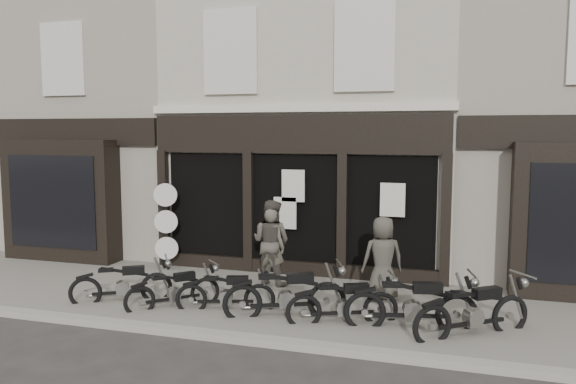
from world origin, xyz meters
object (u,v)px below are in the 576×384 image
(motorcycle_5, at_px, (412,309))
(motorcycle_2, at_px, (227,296))
(advert_sign_post, at_px, (167,229))
(man_right, at_px, (383,258))
(motorcycle_6, at_px, (474,316))
(motorcycle_1, at_px, (174,293))
(man_centre, at_px, (271,242))
(motorcycle_3, at_px, (287,298))
(man_left, at_px, (272,247))
(motorcycle_0, at_px, (123,287))
(motorcycle_4, at_px, (344,307))

(motorcycle_5, bearing_deg, motorcycle_2, 167.64)
(advert_sign_post, bearing_deg, man_right, -32.22)
(motorcycle_6, bearing_deg, motorcycle_1, 144.20)
(man_centre, bearing_deg, motorcycle_2, 96.56)
(man_centre, bearing_deg, motorcycle_6, 168.21)
(motorcycle_1, distance_m, motorcycle_3, 2.27)
(motorcycle_1, xyz_separation_m, man_right, (3.84, 1.57, 0.61))
(motorcycle_2, distance_m, man_left, 1.97)
(motorcycle_5, xyz_separation_m, man_right, (-0.71, 1.45, 0.53))
(man_left, bearing_deg, man_right, -174.90)
(motorcycle_0, bearing_deg, advert_sign_post, 66.44)
(motorcycle_4, height_order, man_right, man_right)
(motorcycle_2, bearing_deg, motorcycle_3, -18.45)
(motorcycle_5, bearing_deg, man_right, 103.52)
(motorcycle_0, xyz_separation_m, motorcycle_6, (6.74, 0.01, 0.05))
(man_left, bearing_deg, motorcycle_5, 164.07)
(advert_sign_post, bearing_deg, motorcycle_3, -54.80)
(motorcycle_0, bearing_deg, motorcycle_5, -31.08)
(motorcycle_1, height_order, man_left, man_left)
(motorcycle_2, bearing_deg, advert_sign_post, 120.14)
(motorcycle_4, relative_size, man_right, 1.13)
(motorcycle_1, height_order, motorcycle_6, motorcycle_6)
(advert_sign_post, bearing_deg, motorcycle_5, -43.73)
(motorcycle_5, distance_m, man_right, 1.70)
(motorcycle_0, xyz_separation_m, motorcycle_2, (2.24, 0.08, -0.02))
(motorcycle_1, relative_size, man_left, 0.88)
(motorcycle_5, bearing_deg, advert_sign_post, 145.98)
(motorcycle_0, distance_m, advert_sign_post, 2.63)
(motorcycle_3, height_order, motorcycle_5, motorcycle_5)
(motorcycle_2, relative_size, man_right, 1.09)
(motorcycle_4, relative_size, motorcycle_6, 0.98)
(motorcycle_6, height_order, man_right, man_right)
(motorcycle_1, relative_size, motorcycle_6, 0.77)
(motorcycle_0, relative_size, motorcycle_6, 0.92)
(motorcycle_3, distance_m, advert_sign_post, 4.59)
(motorcycle_5, distance_m, motorcycle_6, 1.02)
(man_centre, distance_m, man_right, 2.59)
(motorcycle_0, xyz_separation_m, motorcycle_4, (4.53, 0.00, 0.00))
(man_right, bearing_deg, motorcycle_3, 21.31)
(man_centre, distance_m, advert_sign_post, 2.89)
(motorcycle_1, bearing_deg, motorcycle_3, -41.94)
(advert_sign_post, bearing_deg, motorcycle_0, -103.78)
(motorcycle_6, distance_m, man_left, 4.66)
(motorcycle_1, bearing_deg, man_left, 11.48)
(motorcycle_4, bearing_deg, man_centre, 112.55)
(motorcycle_1, relative_size, motorcycle_3, 0.70)
(motorcycle_6, xyz_separation_m, man_centre, (-4.26, 2.03, 0.63))
(motorcycle_0, xyz_separation_m, motorcycle_3, (3.45, 0.05, 0.05))
(motorcycle_3, height_order, man_right, man_right)
(motorcycle_3, relative_size, motorcycle_6, 1.10)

